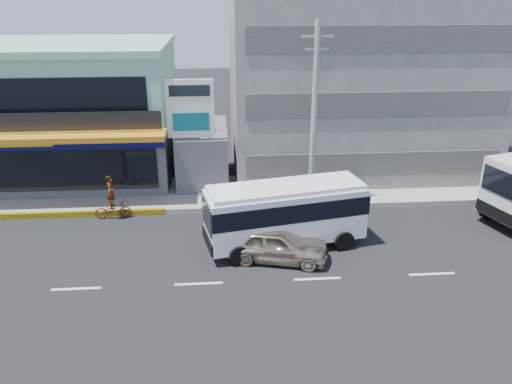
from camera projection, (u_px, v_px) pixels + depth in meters
ground at (199, 284)px, 20.76m from camera, size 120.00×120.00×0.00m
sidewalk at (287, 191)px, 29.82m from camera, size 70.00×5.00×0.30m
shop_building at (76, 114)px, 31.54m from camera, size 12.40×11.70×8.00m
concrete_building at (354, 60)px, 32.64m from camera, size 16.00×12.00×14.00m
gap_structure at (203, 155)px, 31.16m from camera, size 3.00×6.00×3.50m
satellite_dish at (202, 131)px, 29.55m from camera, size 1.50×1.50×0.15m
billboard at (191, 115)px, 27.34m from camera, size 2.60×0.18×6.90m
utility_pole_near at (314, 117)px, 26.05m from camera, size 1.60×0.30×10.00m
minibus at (285, 210)px, 23.13m from camera, size 7.72×3.81×3.09m
sedan at (276, 244)px, 22.33m from camera, size 4.96×2.95×1.58m
motorcycle_rider at (113, 204)px, 26.40m from camera, size 1.94×0.83×2.42m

